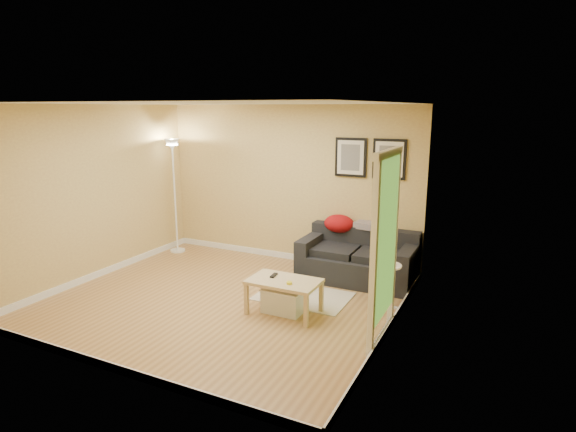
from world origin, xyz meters
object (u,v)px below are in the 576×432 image
at_px(coffee_table, 284,297).
at_px(side_table, 386,286).
at_px(floor_lamp, 175,199).
at_px(storage_bin, 284,300).
at_px(book_stack, 386,262).
at_px(sofa, 358,256).

relative_size(coffee_table, side_table, 1.53).
bearing_deg(side_table, floor_lamp, 169.15).
height_order(storage_bin, side_table, side_table).
relative_size(storage_bin, book_stack, 2.38).
relative_size(book_stack, floor_lamp, 0.11).
bearing_deg(sofa, coffee_table, -106.64).
bearing_deg(sofa, side_table, -51.22).
bearing_deg(storage_bin, book_stack, 32.35).
bearing_deg(storage_bin, sofa, 72.09).
xyz_separation_m(sofa, floor_lamp, (-3.38, -0.03, 0.59)).
distance_m(sofa, side_table, 1.03).
height_order(sofa, book_stack, sofa).
height_order(side_table, book_stack, book_stack).
height_order(sofa, floor_lamp, floor_lamp).
height_order(storage_bin, book_stack, book_stack).
bearing_deg(sofa, storage_bin, -107.91).
bearing_deg(coffee_table, floor_lamp, 146.17).
relative_size(coffee_table, floor_lamp, 0.44).
distance_m(coffee_table, floor_lamp, 3.37).
xyz_separation_m(storage_bin, floor_lamp, (-2.89, 1.47, 0.80)).
distance_m(storage_bin, floor_lamp, 3.35).
height_order(coffee_table, side_table, side_table).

